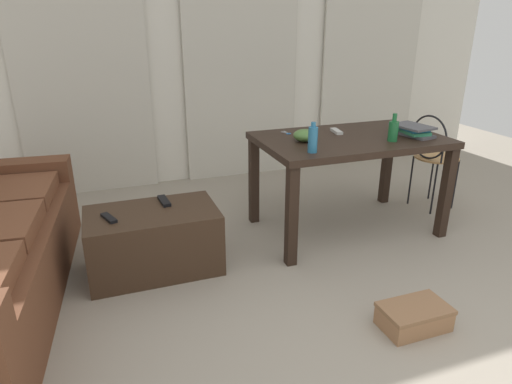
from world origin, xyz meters
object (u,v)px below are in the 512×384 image
(bottle_far, at_px, (313,139))
(coffee_table, at_px, (154,240))
(tv_remote_primary, at_px, (109,218))
(bottle_near, at_px, (393,130))
(tv_remote_on_table, at_px, (336,131))
(shoebox, at_px, (414,317))
(bowl, at_px, (305,135))
(craft_table, at_px, (349,149))
(tv_remote_secondary, at_px, (164,201))
(book_stack, at_px, (413,130))
(scissors, at_px, (287,133))
(wire_chair, at_px, (432,151))

(bottle_far, bearing_deg, coffee_table, 171.19)
(tv_remote_primary, bearing_deg, coffee_table, -12.40)
(coffee_table, height_order, tv_remote_primary, tv_remote_primary)
(bottle_near, bearing_deg, tv_remote_on_table, 124.17)
(coffee_table, height_order, tv_remote_on_table, tv_remote_on_table)
(tv_remote_primary, distance_m, shoebox, 1.87)
(bowl, bearing_deg, craft_table, 0.56)
(tv_remote_secondary, bearing_deg, bottle_far, -21.77)
(bottle_far, distance_m, book_stack, 0.93)
(craft_table, bearing_deg, tv_remote_primary, -175.01)
(tv_remote_secondary, bearing_deg, book_stack, -9.11)
(tv_remote_primary, distance_m, tv_remote_secondary, 0.40)
(book_stack, height_order, tv_remote_secondary, book_stack)
(craft_table, height_order, scissors, scissors)
(wire_chair, bearing_deg, bottle_far, -163.20)
(coffee_table, distance_m, scissors, 1.30)
(bottle_far, xyz_separation_m, scissors, (0.06, 0.54, -0.09))
(coffee_table, bearing_deg, craft_table, 4.50)
(wire_chair, xyz_separation_m, bottle_near, (-0.69, -0.34, 0.31))
(craft_table, bearing_deg, wire_chair, 8.14)
(shoebox, bearing_deg, tv_remote_on_table, 79.71)
(scissors, distance_m, tv_remote_primary, 1.47)
(tv_remote_secondary, bearing_deg, bowl, -5.43)
(bottle_near, distance_m, shoebox, 1.36)
(tv_remote_primary, xyz_separation_m, shoebox, (1.49, -1.07, -0.36))
(shoebox, bearing_deg, coffee_table, 138.13)
(tv_remote_secondary, bearing_deg, craft_table, -5.13)
(bottle_far, height_order, book_stack, bottle_far)
(scissors, bearing_deg, tv_remote_secondary, -165.90)
(wire_chair, xyz_separation_m, book_stack, (-0.45, -0.26, 0.27))
(book_stack, height_order, shoebox, book_stack)
(wire_chair, xyz_separation_m, bowl, (-1.29, -0.13, 0.27))
(shoebox, bearing_deg, tv_remote_primary, 144.42)
(wire_chair, bearing_deg, shoebox, -131.31)
(bottle_near, xyz_separation_m, scissors, (-0.62, 0.47, -0.08))
(wire_chair, height_order, tv_remote_on_table, wire_chair)
(coffee_table, xyz_separation_m, bottle_near, (1.73, -0.09, 0.63))
(book_stack, bearing_deg, tv_remote_secondary, 175.78)
(coffee_table, xyz_separation_m, tv_remote_on_table, (1.48, 0.27, 0.56))
(bottle_near, bearing_deg, craft_table, 135.44)
(craft_table, distance_m, tv_remote_primary, 1.80)
(scissors, height_order, tv_remote_primary, scissors)
(coffee_table, bearing_deg, tv_remote_on_table, 10.44)
(tv_remote_primary, bearing_deg, craft_table, -15.26)
(tv_remote_on_table, bearing_deg, tv_remote_primary, -160.39)
(book_stack, bearing_deg, shoebox, -124.11)
(coffee_table, height_order, book_stack, book_stack)
(book_stack, bearing_deg, wire_chair, 30.17)
(craft_table, distance_m, shoebox, 1.39)
(bowl, relative_size, shoebox, 0.45)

